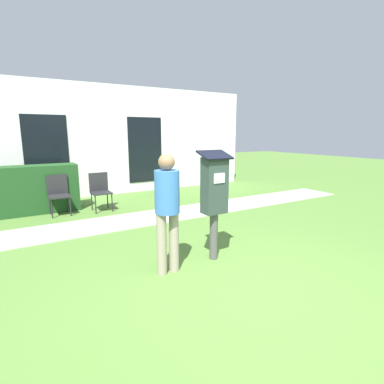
{
  "coord_description": "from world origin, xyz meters",
  "views": [
    {
      "loc": [
        -2.2,
        -2.28,
        1.83
      ],
      "look_at": [
        -0.17,
        1.1,
        1.05
      ],
      "focal_mm": 28.0,
      "sensor_mm": 36.0,
      "label": 1
    }
  ],
  "objects_px": {
    "person_standing": "(167,205)",
    "outdoor_chair_left": "(58,192)",
    "outdoor_chair_middle": "(100,188)",
    "parking_meter": "(214,191)"
  },
  "relations": [
    {
      "from": "person_standing",
      "to": "outdoor_chair_middle",
      "type": "height_order",
      "value": "person_standing"
    },
    {
      "from": "person_standing",
      "to": "outdoor_chair_left",
      "type": "distance_m",
      "value": 3.98
    },
    {
      "from": "outdoor_chair_left",
      "to": "outdoor_chair_middle",
      "type": "relative_size",
      "value": 1.0
    },
    {
      "from": "outdoor_chair_left",
      "to": "outdoor_chair_middle",
      "type": "xyz_separation_m",
      "value": [
        0.91,
        -0.1,
        0.0
      ]
    },
    {
      "from": "parking_meter",
      "to": "person_standing",
      "type": "relative_size",
      "value": 1.01
    },
    {
      "from": "person_standing",
      "to": "outdoor_chair_left",
      "type": "bearing_deg",
      "value": 67.16
    },
    {
      "from": "parking_meter",
      "to": "outdoor_chair_left",
      "type": "distance_m",
      "value": 4.17
    },
    {
      "from": "outdoor_chair_left",
      "to": "outdoor_chair_middle",
      "type": "bearing_deg",
      "value": 15.81
    },
    {
      "from": "parking_meter",
      "to": "outdoor_chair_left",
      "type": "relative_size",
      "value": 1.77
    },
    {
      "from": "outdoor_chair_middle",
      "to": "parking_meter",
      "type": "bearing_deg",
      "value": -96.25
    }
  ]
}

